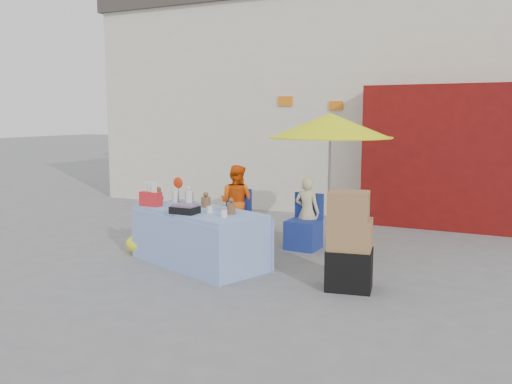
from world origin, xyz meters
The scene contains 10 objects.
ground centered at (0.00, 0.00, 0.00)m, with size 80.00×80.00×0.00m, color slate.
backdrop centered at (0.52, 7.52, 3.10)m, with size 14.00×8.00×7.80m.
market_table centered at (-0.67, 0.17, 0.39)m, with size 2.20×1.58×1.21m.
chair_left centered at (-0.92, 1.63, 0.26)m, with size 0.49×0.49×0.85m.
chair_right centered at (0.33, 1.63, 0.26)m, with size 0.49×0.49×0.85m.
vendor_orange centered at (-0.92, 1.76, 0.62)m, with size 0.61×0.47×1.25m, color #F85A0D.
vendor_beige centered at (0.33, 1.76, 0.55)m, with size 0.40×0.26×1.10m, color beige.
umbrella centered at (0.63, 1.91, 1.89)m, with size 1.90×1.90×2.09m.
box_stack centered at (1.52, 0.00, 0.54)m, with size 0.60×0.52×1.18m.
tarp_bundle centered at (-1.66, 0.31, 0.16)m, with size 0.69×0.55×0.31m, color #FBFF1A.
Camera 1 is at (3.25, -6.08, 2.05)m, focal length 38.00 mm.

